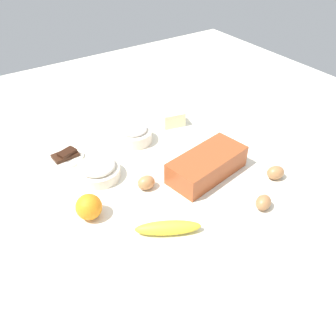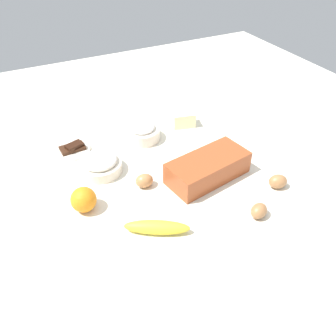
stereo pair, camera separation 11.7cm
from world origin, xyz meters
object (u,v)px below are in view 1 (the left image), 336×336
Objects in this scene: loaf_pan at (207,164)px; chocolate_plate at (66,157)px; banana at (168,228)px; egg_near_butter at (276,173)px; flour_bowl at (98,169)px; butter_block at (173,118)px; egg_beside_bowl at (146,183)px; egg_loose at (263,202)px; sugar_bowl at (134,134)px; orange_fruit at (89,207)px.

loaf_pan reaches higher than chocolate_plate.
banana is 3.10× the size of egg_near_butter.
banana is at bearing -80.65° from flour_bowl.
butter_block is 0.46m from chocolate_plate.
butter_block is 0.69× the size of chocolate_plate.
egg_beside_bowl is 1.02× the size of egg_loose.
banana is 1.46× the size of chocolate_plate.
flour_bowl is 0.18m from egg_beside_bowl.
sugar_bowl reaches higher than chocolate_plate.
chocolate_plate is (-0.37, 0.36, -0.03)m from loaf_pan.
flour_bowl is 0.17m from chocolate_plate.
egg_loose is at bearing -29.97° from orange_fruit.
butter_block is (0.09, 0.34, -0.01)m from loaf_pan.
egg_near_butter is (0.50, -0.34, -0.01)m from flour_bowl.
loaf_pan is 4.87× the size of egg_near_butter.
orange_fruit is 1.33× the size of egg_beside_bowl.
banana is 0.24m from orange_fruit.
banana is 3.26× the size of egg_loose.
flour_bowl is 2.59× the size of egg_loose.
sugar_bowl is at bearing -8.05° from chocolate_plate.
flour_bowl is 0.79× the size of banana.
sugar_bowl is 2.32× the size of egg_beside_bowl.
egg_near_butter is 0.44m from egg_beside_bowl.
sugar_bowl is 2.37× the size of egg_loose.
flour_bowl is 0.60m from egg_near_butter.
flour_bowl is at bearing 145.31° from egg_near_butter.
loaf_pan is at bearing -5.11° from orange_fruit.
banana is at bearing -49.36° from orange_fruit.
loaf_pan is 1.98× the size of flour_bowl.
loaf_pan is 0.37m from flour_bowl.
butter_block is (0.40, 0.14, -0.00)m from flour_bowl.
loaf_pan is 0.35m from butter_block.
orange_fruit is (-0.16, 0.18, 0.02)m from banana.
butter_block reaches higher than egg_beside_bowl.
sugar_bowl is at bearing -174.73° from butter_block.
banana is 0.60m from butter_block.
sugar_bowl is at bearing 98.22° from loaf_pan.
egg_loose is (-0.14, -0.08, -0.00)m from egg_near_butter.
egg_near_butter is (0.44, -0.00, 0.00)m from banana.
egg_loose reaches higher than chocolate_plate.
egg_beside_bowl reaches higher than chocolate_plate.
chocolate_plate is at bearing 125.26° from egg_loose.
butter_block reaches higher than chocolate_plate.
flour_bowl is at bearing -70.68° from chocolate_plate.
sugar_bowl is at bearing 41.89° from orange_fruit.
chocolate_plate is (-0.46, 0.02, -0.02)m from butter_block.
egg_loose is at bearing -95.01° from butter_block.
chocolate_plate is at bearing 109.32° from flour_bowl.
butter_block is at bearing 84.99° from egg_loose.
loaf_pan is 0.42m from orange_fruit.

